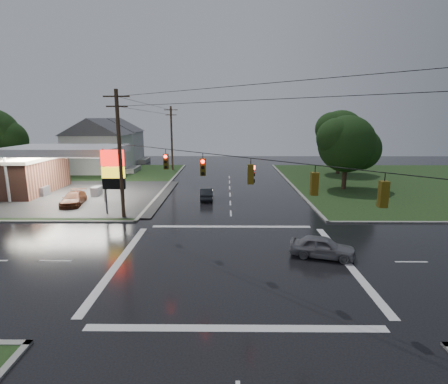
{
  "coord_description": "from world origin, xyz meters",
  "views": [
    {
      "loc": [
        -0.38,
        -20.17,
        8.7
      ],
      "look_at": [
        -0.59,
        6.46,
        3.0
      ],
      "focal_mm": 28.0,
      "sensor_mm": 36.0,
      "label": 1
    }
  ],
  "objects_px": {
    "gas_station": "(9,172)",
    "house_far": "(116,140)",
    "car_pump": "(74,199)",
    "utility_pole_n": "(172,137)",
    "utility_pole_nw": "(120,153)",
    "house_near": "(99,145)",
    "car_crossing": "(322,247)",
    "tree_ne_near": "(348,144)",
    "tree_ne_far": "(341,134)",
    "pylon_sign": "(113,171)",
    "car_north": "(206,194)"
  },
  "relations": [
    {
      "from": "gas_station",
      "to": "house_far",
      "type": "relative_size",
      "value": 2.37
    },
    {
      "from": "car_pump",
      "to": "house_far",
      "type": "bearing_deg",
      "value": 91.63
    },
    {
      "from": "utility_pole_n",
      "to": "car_pump",
      "type": "distance_m",
      "value": 25.29
    },
    {
      "from": "utility_pole_n",
      "to": "house_far",
      "type": "relative_size",
      "value": 0.95
    },
    {
      "from": "gas_station",
      "to": "utility_pole_nw",
      "type": "height_order",
      "value": "utility_pole_nw"
    },
    {
      "from": "house_near",
      "to": "car_crossing",
      "type": "bearing_deg",
      "value": -52.94
    },
    {
      "from": "gas_station",
      "to": "tree_ne_near",
      "type": "bearing_deg",
      "value": 3.3
    },
    {
      "from": "house_near",
      "to": "car_crossing",
      "type": "relative_size",
      "value": 2.74
    },
    {
      "from": "utility_pole_n",
      "to": "tree_ne_far",
      "type": "bearing_deg",
      "value": -8.55
    },
    {
      "from": "utility_pole_nw",
      "to": "tree_ne_near",
      "type": "height_order",
      "value": "utility_pole_nw"
    },
    {
      "from": "tree_ne_near",
      "to": "pylon_sign",
      "type": "bearing_deg",
      "value": -154.99
    },
    {
      "from": "gas_station",
      "to": "tree_ne_far",
      "type": "relative_size",
      "value": 2.67
    },
    {
      "from": "utility_pole_n",
      "to": "car_pump",
      "type": "xyz_separation_m",
      "value": [
        -6.36,
        -24.0,
        -4.8
      ]
    },
    {
      "from": "utility_pole_nw",
      "to": "tree_ne_far",
      "type": "relative_size",
      "value": 1.12
    },
    {
      "from": "tree_ne_far",
      "to": "car_pump",
      "type": "bearing_deg",
      "value": -148.8
    },
    {
      "from": "tree_ne_far",
      "to": "car_pump",
      "type": "xyz_separation_m",
      "value": [
        -33.01,
        -19.99,
        -5.51
      ]
    },
    {
      "from": "car_north",
      "to": "car_crossing",
      "type": "distance_m",
      "value": 17.95
    },
    {
      "from": "gas_station",
      "to": "car_crossing",
      "type": "height_order",
      "value": "gas_station"
    },
    {
      "from": "tree_ne_far",
      "to": "car_pump",
      "type": "distance_m",
      "value": 38.99
    },
    {
      "from": "pylon_sign",
      "to": "utility_pole_nw",
      "type": "relative_size",
      "value": 0.55
    },
    {
      "from": "utility_pole_nw",
      "to": "pylon_sign",
      "type": "bearing_deg",
      "value": 135.0
    },
    {
      "from": "pylon_sign",
      "to": "car_crossing",
      "type": "relative_size",
      "value": 1.49
    },
    {
      "from": "gas_station",
      "to": "tree_ne_far",
      "type": "xyz_separation_m",
      "value": [
        42.83,
        14.29,
        3.63
      ]
    },
    {
      "from": "car_crossing",
      "to": "tree_ne_near",
      "type": "bearing_deg",
      "value": -4.52
    },
    {
      "from": "house_near",
      "to": "tree_ne_far",
      "type": "height_order",
      "value": "tree_ne_far"
    },
    {
      "from": "tree_ne_far",
      "to": "car_crossing",
      "type": "bearing_deg",
      "value": -109.01
    },
    {
      "from": "tree_ne_far",
      "to": "utility_pole_n",
      "type": "bearing_deg",
      "value": 171.45
    },
    {
      "from": "gas_station",
      "to": "car_crossing",
      "type": "distance_m",
      "value": 36.7
    },
    {
      "from": "house_near",
      "to": "tree_ne_far",
      "type": "bearing_deg",
      "value": -3.01
    },
    {
      "from": "utility_pole_nw",
      "to": "house_near",
      "type": "xyz_separation_m",
      "value": [
        -11.45,
        26.5,
        -1.32
      ]
    },
    {
      "from": "tree_ne_far",
      "to": "car_north",
      "type": "distance_m",
      "value": 26.84
    },
    {
      "from": "gas_station",
      "to": "utility_pole_n",
      "type": "relative_size",
      "value": 2.5
    },
    {
      "from": "house_near",
      "to": "house_far",
      "type": "relative_size",
      "value": 1.0
    },
    {
      "from": "house_far",
      "to": "utility_pole_n",
      "type": "bearing_deg",
      "value": -38.77
    },
    {
      "from": "pylon_sign",
      "to": "utility_pole_n",
      "type": "bearing_deg",
      "value": 87.92
    },
    {
      "from": "utility_pole_n",
      "to": "car_crossing",
      "type": "distance_m",
      "value": 40.53
    },
    {
      "from": "pylon_sign",
      "to": "car_north",
      "type": "distance_m",
      "value": 10.59
    },
    {
      "from": "car_pump",
      "to": "utility_pole_nw",
      "type": "bearing_deg",
      "value": -43.79
    },
    {
      "from": "utility_pole_nw",
      "to": "tree_ne_near",
      "type": "relative_size",
      "value": 1.22
    },
    {
      "from": "utility_pole_n",
      "to": "tree_ne_far",
      "type": "relative_size",
      "value": 1.07
    },
    {
      "from": "tree_ne_near",
      "to": "tree_ne_far",
      "type": "relative_size",
      "value": 0.92
    },
    {
      "from": "gas_station",
      "to": "house_far",
      "type": "xyz_separation_m",
      "value": [
        3.73,
        28.3,
        1.86
      ]
    },
    {
      "from": "car_north",
      "to": "car_pump",
      "type": "relative_size",
      "value": 0.84
    },
    {
      "from": "car_crossing",
      "to": "house_near",
      "type": "bearing_deg",
      "value": 54.22
    },
    {
      "from": "car_crossing",
      "to": "car_pump",
      "type": "height_order",
      "value": "car_crossing"
    },
    {
      "from": "pylon_sign",
      "to": "house_near",
      "type": "distance_m",
      "value": 27.56
    },
    {
      "from": "gas_station",
      "to": "house_near",
      "type": "distance_m",
      "value": 17.07
    },
    {
      "from": "gas_station",
      "to": "tree_ne_far",
      "type": "distance_m",
      "value": 45.29
    },
    {
      "from": "utility_pole_n",
      "to": "car_north",
      "type": "bearing_deg",
      "value": -72.04
    },
    {
      "from": "car_north",
      "to": "car_crossing",
      "type": "relative_size",
      "value": 0.95
    }
  ]
}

